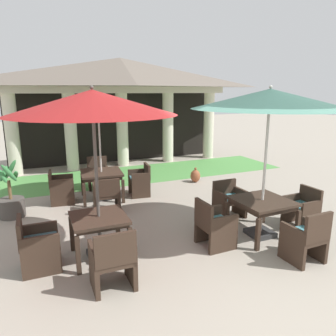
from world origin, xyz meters
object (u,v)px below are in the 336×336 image
object	(u,v)px
patio_table_mid_left	(262,204)
patio_chair_mid_right_east	(140,180)
patio_chair_mid_left_north	(229,200)
potted_palm_left_edge	(11,203)
patio_chair_near_foreground_south	(113,261)
patio_chair_mid_right_west	(61,187)
patio_chair_mid_left_east	(302,208)
patio_table_mid_right	(101,175)
patio_chair_mid_left_west	(214,225)
patio_umbrella_mid_left	(270,100)
patio_chair_mid_right_north	(98,174)
patio_chair_mid_left_south	(306,238)
patio_table_near_foreground	(99,222)
patio_chair_near_foreground_west	(38,245)
patio_umbrella_mid_right	(98,105)
terracotta_urn	(195,176)
patio_umbrella_near_foreground	(92,104)
patio_chair_mid_right_south	(107,195)

from	to	relation	value
patio_table_mid_left	patio_chair_mid_right_east	bearing A→B (deg)	112.35
patio_chair_mid_left_north	potted_palm_left_edge	bearing A→B (deg)	-24.29
patio_chair_near_foreground_south	patio_chair_mid_right_west	xyz separation A→B (m)	(-0.32, 4.07, -0.03)
patio_chair_near_foreground_south	patio_chair_mid_left_east	xyz separation A→B (m)	(4.13, 0.58, -0.04)
patio_table_mid_left	patio_table_mid_right	world-z (taller)	patio_table_mid_right
patio_chair_mid_left_west	patio_chair_mid_right_east	size ratio (longest dim) A/B	1.03
patio_umbrella_mid_left	patio_chair_mid_right_north	world-z (taller)	patio_umbrella_mid_left
patio_chair_mid_left_south	patio_table_mid_right	size ratio (longest dim) A/B	0.81
patio_chair_mid_left_east	patio_table_near_foreground	bearing A→B (deg)	83.47
patio_chair_near_foreground_west	patio_chair_near_foreground_south	size ratio (longest dim) A/B	0.94
patio_chair_near_foreground_west	patio_chair_mid_right_west	size ratio (longest dim) A/B	1.06
patio_chair_mid_right_north	potted_palm_left_edge	bearing A→B (deg)	38.87
patio_umbrella_mid_right	terracotta_urn	distance (m)	3.75
patio_chair_mid_right_west	patio_chair_near_foreground_south	bearing A→B (deg)	10.64
patio_chair_near_foreground_south	patio_chair_mid_right_north	bearing A→B (deg)	81.57
patio_umbrella_mid_left	patio_chair_mid_left_south	size ratio (longest dim) A/B	3.14
patio_table_near_foreground	terracotta_urn	xyz separation A→B (m)	(3.67, 3.42, -0.44)
patio_chair_mid_left_west	patio_table_mid_right	xyz separation A→B (m)	(-1.29, 3.42, 0.24)
patio_umbrella_mid_left	patio_chair_mid_left_north	xyz separation A→B (m)	(-0.02, 1.07, -2.21)
patio_table_mid_left	patio_chair_mid_left_east	bearing A→B (deg)	1.09
patio_table_mid_left	patio_chair_mid_left_east	xyz separation A→B (m)	(1.07, 0.02, -0.25)
patio_umbrella_near_foreground	patio_table_mid_right	distance (m)	3.62
patio_table_mid_left	potted_palm_left_edge	bearing A→B (deg)	146.32
patio_umbrella_mid_left	patio_umbrella_mid_right	xyz separation A→B (m)	(-2.37, 3.40, -0.18)
patio_umbrella_mid_right	patio_table_mid_left	bearing A→B (deg)	-55.18
patio_umbrella_near_foreground	potted_palm_left_edge	world-z (taller)	patio_umbrella_near_foreground
patio_chair_near_foreground_south	patio_umbrella_mid_left	bearing A→B (deg)	11.03
patio_chair_near_foreground_south	patio_umbrella_mid_left	xyz separation A→B (m)	(3.06, 0.56, 2.16)
patio_umbrella_near_foreground	patio_chair_mid_right_south	xyz separation A→B (m)	(0.57, 1.98, -2.15)
patio_chair_mid_left_north	terracotta_urn	xyz separation A→B (m)	(0.64, 2.76, -0.19)
patio_umbrella_mid_left	patio_chair_mid_left_east	size ratio (longest dim) A/B	3.50
patio_chair_mid_left_north	patio_table_mid_right	xyz separation A→B (m)	(-2.35, 2.33, 0.25)
patio_umbrella_near_foreground	potted_palm_left_edge	xyz separation A→B (m)	(-1.44, 2.58, -2.24)
patio_chair_near_foreground_west	patio_chair_mid_right_north	xyz separation A→B (m)	(1.76, 4.00, -0.01)
patio_table_near_foreground	patio_chair_mid_right_west	world-z (taller)	patio_chair_mid_right_west
patio_chair_mid_left_west	patio_table_mid_right	world-z (taller)	patio_chair_mid_left_west
patio_table_near_foreground	patio_table_mid_right	xyz separation A→B (m)	(0.68, 2.99, 0.01)
patio_table_mid_right	patio_chair_mid_right_south	size ratio (longest dim) A/B	1.31
patio_umbrella_mid_left	patio_chair_mid_right_west	world-z (taller)	patio_umbrella_mid_left
patio_chair_mid_left_east	patio_chair_mid_right_north	xyz separation A→B (m)	(-3.33, 4.40, 0.02)
patio_table_near_foreground	patio_umbrella_near_foreground	distance (m)	1.93
patio_table_near_foreground	patio_umbrella_near_foreground	size ratio (longest dim) A/B	0.32
patio_chair_mid_right_north	patio_chair_mid_right_west	distance (m)	1.44
patio_umbrella_mid_right	patio_chair_mid_right_west	distance (m)	2.25
patio_chair_near_foreground_west	patio_chair_mid_left_west	world-z (taller)	patio_chair_mid_left_west
patio_chair_mid_left_north	patio_chair_mid_right_west	bearing A→B (deg)	-37.05
patio_umbrella_mid_left	patio_table_mid_right	size ratio (longest dim) A/B	2.55
patio_table_mid_right	patio_table_mid_left	bearing A→B (deg)	-55.18
patio_chair_near_foreground_south	patio_chair_mid_left_north	bearing A→B (deg)	28.96
patio_table_near_foreground	patio_chair_mid_right_south	size ratio (longest dim) A/B	1.06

